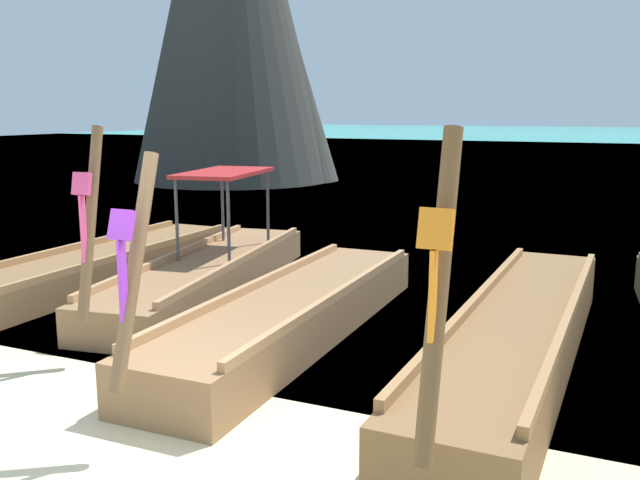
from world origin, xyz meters
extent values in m
plane|color=beige|center=(0.00, 0.00, 0.00)|extent=(120.00, 120.00, 0.00)
plane|color=#2DB29E|center=(0.00, 61.41, 0.00)|extent=(120.00, 120.00, 0.00)
cube|color=brown|center=(-4.35, 4.35, 0.23)|extent=(1.31, 6.06, 0.45)
cube|color=#9F7246|center=(-4.95, 4.35, 0.50)|extent=(0.11, 5.57, 0.10)
cube|color=#9F7246|center=(-3.75, 4.35, 0.50)|extent=(0.11, 5.57, 0.10)
cube|color=olive|center=(-2.38, 4.54, 0.24)|extent=(2.07, 5.87, 0.49)
cube|color=#AF7F52|center=(-2.93, 4.45, 0.54)|extent=(0.90, 5.24, 0.10)
cube|color=#AF7F52|center=(-1.83, 4.62, 0.54)|extent=(0.90, 5.24, 0.10)
cylinder|color=brown|center=(-1.92, 1.59, 1.52)|extent=(0.21, 0.63, 2.11)
cube|color=#F24C8C|center=(-1.91, 1.49, 1.97)|extent=(0.22, 0.14, 0.25)
cube|color=#F24C8C|center=(-1.90, 1.47, 1.48)|extent=(0.04, 0.08, 0.73)
cylinder|color=#4C4C51|center=(-2.77, 4.33, 1.11)|extent=(0.06, 0.06, 1.24)
cylinder|color=#4C4C51|center=(-1.95, 4.46, 1.11)|extent=(0.06, 0.06, 1.24)
cylinder|color=#4C4C51|center=(-3.04, 6.04, 1.11)|extent=(0.06, 0.06, 1.24)
cylinder|color=#4C4C51|center=(-2.21, 6.16, 1.11)|extent=(0.06, 0.06, 1.24)
cube|color=#AD2323|center=(-2.49, 5.25, 1.76)|extent=(1.30, 2.06, 0.06)
cube|color=olive|center=(-0.22, 3.17, 0.27)|extent=(1.26, 5.71, 0.54)
cube|color=#AF7F52|center=(-0.78, 3.16, 0.59)|extent=(0.14, 5.24, 0.10)
cube|color=#AF7F52|center=(0.34, 3.17, 0.59)|extent=(0.14, 5.24, 0.10)
cylinder|color=brown|center=(-0.18, 0.18, 1.47)|extent=(0.13, 0.70, 1.88)
cube|color=purple|center=(-0.18, 0.05, 1.86)|extent=(0.20, 0.13, 0.25)
cube|color=purple|center=(-0.18, 0.03, 1.37)|extent=(0.03, 0.08, 0.74)
cube|color=brown|center=(2.45, 3.14, 0.32)|extent=(1.16, 6.51, 0.64)
cube|color=#996C3F|center=(1.96, 3.15, 0.69)|extent=(0.17, 5.97, 0.10)
cube|color=#996C3F|center=(2.94, 3.13, 0.69)|extent=(0.17, 5.97, 0.10)
cylinder|color=brown|center=(2.40, -0.19, 1.64)|extent=(0.13, 0.58, 2.02)
cube|color=orange|center=(2.39, -0.28, 2.06)|extent=(0.20, 0.12, 0.25)
cube|color=orange|center=(2.39, -0.30, 1.66)|extent=(0.03, 0.08, 0.55)
cone|color=#3D3D38|center=(-8.59, 20.55, 2.59)|extent=(3.10, 3.10, 5.17)
camera|label=1|loc=(3.39, -4.14, 2.73)|focal=38.81mm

